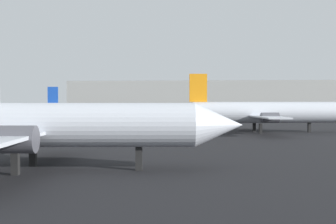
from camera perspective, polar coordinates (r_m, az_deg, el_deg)
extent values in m
cylinder|color=silver|center=(31.75, -16.78, -1.68)|extent=(22.31, 5.37, 3.17)
cone|color=silver|center=(30.74, 6.79, -1.73)|extent=(3.79, 3.50, 3.17)
cube|color=silver|center=(32.11, -18.67, -2.51)|extent=(6.06, 22.61, 0.23)
cylinder|color=#4C4C54|center=(35.99, -15.56, -2.30)|extent=(3.04, 2.01, 1.73)
cylinder|color=#4C4C54|center=(27.91, -20.08, -3.47)|extent=(3.04, 2.01, 1.73)
cube|color=black|center=(30.78, -3.91, -6.24)|extent=(0.53, 0.53, 1.66)
cube|color=black|center=(34.12, -17.63, -5.54)|extent=(0.53, 0.53, 1.66)
cube|color=black|center=(30.50, -19.76, -6.40)|extent=(0.53, 0.53, 1.66)
cylinder|color=silver|center=(67.17, 12.78, -0.05)|extent=(22.52, 6.96, 3.25)
cone|color=silver|center=(64.52, 1.75, -0.08)|extent=(4.07, 3.80, 3.25)
cube|color=silver|center=(66.86, 11.86, -0.47)|extent=(6.77, 21.34, 0.20)
cube|color=silver|center=(64.79, 3.69, 0.21)|extent=(3.19, 7.31, 0.13)
cube|color=orange|center=(64.86, 4.06, 3.24)|extent=(2.70, 0.70, 4.27)
cylinder|color=#4C4C54|center=(70.90, 11.47, -0.48)|extent=(2.75, 1.92, 1.52)
cylinder|color=#4C4C54|center=(63.24, 13.47, -0.75)|extent=(2.75, 1.92, 1.52)
cube|color=black|center=(69.73, 18.38, -1.98)|extent=(0.49, 0.49, 1.49)
cube|color=black|center=(68.57, 11.46, -1.99)|extent=(0.49, 0.49, 1.49)
cube|color=black|center=(65.35, 12.27, -2.17)|extent=(0.49, 0.49, 1.49)
cylinder|color=#B2BCCC|center=(96.16, -9.35, 0.26)|extent=(21.15, 6.64, 2.61)
cone|color=#B2BCCC|center=(96.20, -2.23, 0.28)|extent=(3.32, 3.11, 2.61)
cone|color=#B2BCCC|center=(97.60, -16.38, 0.24)|extent=(3.32, 3.11, 2.61)
cube|color=#B2BCCC|center=(96.24, -9.98, 0.03)|extent=(7.57, 20.59, 0.17)
cube|color=#B2BCCC|center=(97.28, -15.34, 0.39)|extent=(2.81, 6.13, 0.11)
cube|color=#1947B2|center=(97.21, -15.15, 2.14)|extent=(2.25, 0.64, 3.84)
cylinder|color=#4C4C54|center=(100.04, -9.46, 0.01)|extent=(2.32, 1.65, 1.27)
cylinder|color=#4C4C54|center=(92.36, -9.75, -0.12)|extent=(2.32, 1.65, 1.27)
cube|color=black|center=(96.07, -5.34, -0.94)|extent=(0.41, 0.41, 1.47)
cube|color=black|center=(97.70, -9.92, -0.92)|extent=(0.41, 0.41, 1.47)
cube|color=black|center=(94.89, -10.03, -0.99)|extent=(0.41, 0.41, 1.47)
cube|color=#B7B7B2|center=(129.47, 7.35, 1.69)|extent=(88.92, 23.37, 10.41)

